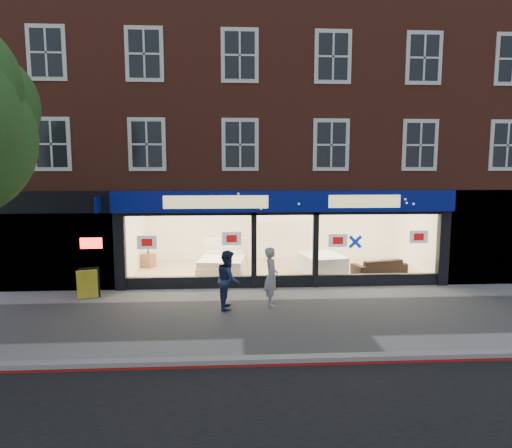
{
  "coord_description": "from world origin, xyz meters",
  "views": [
    {
      "loc": [
        -1.87,
        -12.06,
        4.13
      ],
      "look_at": [
        -1.01,
        2.5,
        2.25
      ],
      "focal_mm": 32.0,
      "sensor_mm": 36.0,
      "label": 1
    }
  ],
  "objects": [
    {
      "name": "kerb_line",
      "position": [
        0.0,
        -3.1,
        0.01
      ],
      "size": [
        60.0,
        0.1,
        0.01
      ],
      "primitive_type": "cube",
      "color": "#8C0A07",
      "rests_on": "ground"
    },
    {
      "name": "a_board",
      "position": [
        -6.27,
        2.06,
        0.48
      ],
      "size": [
        0.71,
        0.56,
        0.96
      ],
      "primitive_type": "cube",
      "rotation": [
        0.0,
        0.0,
        0.28
      ],
      "color": "yellow",
      "rests_on": "ground"
    },
    {
      "name": "ground",
      "position": [
        0.0,
        0.0,
        0.0
      ],
      "size": [
        120.0,
        120.0,
        0.0
      ],
      "primitive_type": "plane",
      "color": "gray",
      "rests_on": "ground"
    },
    {
      "name": "kerb_stone",
      "position": [
        0.0,
        -2.9,
        0.06
      ],
      "size": [
        60.0,
        0.25,
        0.12
      ],
      "primitive_type": "cube",
      "color": "gray",
      "rests_on": "ground"
    },
    {
      "name": "pedestrian_blue",
      "position": [
        -1.91,
        0.82,
        0.85
      ],
      "size": [
        0.67,
        0.85,
        1.71
      ],
      "primitive_type": "imported",
      "rotation": [
        0.0,
        0.0,
        1.6
      ],
      "color": "#1B294E",
      "rests_on": "ground"
    },
    {
      "name": "showroom_floor",
      "position": [
        0.0,
        5.25,
        0.05
      ],
      "size": [
        11.0,
        4.5,
        0.1
      ],
      "primitive_type": "cube",
      "color": "tan",
      "rests_on": "ground"
    },
    {
      "name": "mattress_stack",
      "position": [
        1.6,
        4.6,
        0.45
      ],
      "size": [
        1.72,
        2.0,
        0.69
      ],
      "rotation": [
        0.0,
        0.0,
        0.21
      ],
      "color": "silver",
      "rests_on": "showroom_floor"
    },
    {
      "name": "pedestrian_grey",
      "position": [
        -0.65,
        1.04,
        0.87
      ],
      "size": [
        0.43,
        0.65,
        1.75
      ],
      "primitive_type": "imported",
      "rotation": [
        0.0,
        0.0,
        1.6
      ],
      "color": "#A1A2A8",
      "rests_on": "ground"
    },
    {
      "name": "sofa",
      "position": [
        3.7,
        4.3,
        0.39
      ],
      "size": [
        2.12,
        1.23,
        0.58
      ],
      "primitive_type": "imported",
      "rotation": [
        0.0,
        0.0,
        3.38
      ],
      "color": "black",
      "rests_on": "showroom_floor"
    },
    {
      "name": "display_bed",
      "position": [
        -2.14,
        4.92,
        0.43
      ],
      "size": [
        1.96,
        2.28,
        1.17
      ],
      "rotation": [
        0.0,
        0.0,
        -0.13
      ],
      "color": "silver",
      "rests_on": "showroom_floor"
    },
    {
      "name": "building",
      "position": [
        -0.02,
        6.93,
        6.67
      ],
      "size": [
        19.0,
        8.26,
        10.3
      ],
      "color": "brown",
      "rests_on": "ground"
    },
    {
      "name": "bedside_table",
      "position": [
        -5.1,
        5.97,
        0.38
      ],
      "size": [
        0.58,
        0.58,
        0.55
      ],
      "primitive_type": "cube",
      "rotation": [
        0.0,
        0.0,
        -0.36
      ],
      "color": "brown",
      "rests_on": "showroom_floor"
    }
  ]
}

